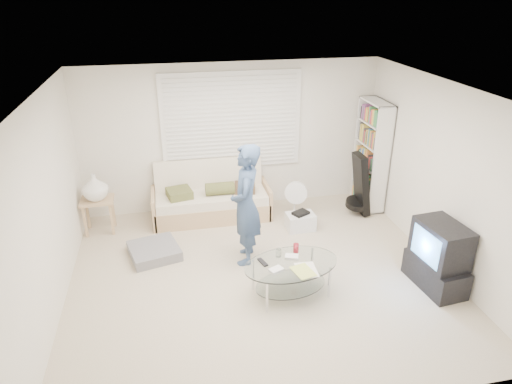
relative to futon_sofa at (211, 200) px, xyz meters
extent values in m
plane|color=tan|center=(0.43, -1.87, -0.31)|extent=(5.00, 5.00, 0.00)
cube|color=white|center=(0.43, 0.38, 0.94)|extent=(5.00, 0.02, 2.50)
cube|color=white|center=(0.43, -4.12, 0.94)|extent=(5.00, 0.02, 2.50)
cube|color=white|center=(-2.07, -1.87, 0.94)|extent=(0.02, 4.50, 2.50)
cube|color=white|center=(2.93, -1.87, 0.94)|extent=(0.02, 4.50, 2.50)
cube|color=white|center=(0.43, -1.87, 2.19)|extent=(5.00, 4.50, 0.02)
cube|color=white|center=(0.43, 0.35, 1.24)|extent=(2.32, 0.06, 1.62)
cube|color=black|center=(0.43, 0.33, 1.24)|extent=(2.20, 0.01, 1.50)
cube|color=silver|center=(0.43, 0.31, 1.24)|extent=(2.16, 0.04, 1.50)
cube|color=silver|center=(0.43, 0.33, 1.24)|extent=(2.32, 0.08, 1.62)
cube|color=tan|center=(0.00, -0.04, -0.16)|extent=(1.88, 0.75, 0.30)
cube|color=beige|center=(0.00, -0.06, 0.07)|extent=(1.81, 0.70, 0.15)
cube|color=beige|center=(0.00, 0.26, 0.35)|extent=(1.81, 0.21, 0.58)
cube|color=tan|center=(-0.94, -0.04, -0.05)|extent=(0.06, 0.75, 0.53)
cube|color=tan|center=(0.94, -0.04, -0.05)|extent=(0.06, 0.75, 0.53)
cube|color=brown|center=(-0.52, -0.09, 0.21)|extent=(0.45, 0.45, 0.13)
cylinder|color=brown|center=(0.14, -0.12, 0.24)|extent=(0.47, 0.21, 0.21)
cube|color=#402E20|center=(0.56, -0.06, 0.20)|extent=(0.39, 0.39, 0.11)
cube|color=slate|center=(-0.96, -1.06, -0.24)|extent=(0.81, 0.81, 0.15)
cube|color=tan|center=(-1.79, -0.15, 0.23)|extent=(0.50, 0.40, 0.04)
cube|color=tan|center=(-1.99, -0.30, -0.04)|extent=(0.04, 0.04, 0.54)
cube|color=tan|center=(-1.59, -0.30, -0.04)|extent=(0.04, 0.04, 0.54)
cube|color=tan|center=(-1.99, 0.00, -0.04)|extent=(0.04, 0.04, 0.54)
cube|color=tan|center=(-1.59, 0.00, -0.04)|extent=(0.04, 0.04, 0.54)
imported|color=white|center=(-1.79, -0.15, 0.46)|extent=(0.40, 0.40, 0.42)
cube|color=white|center=(2.76, -0.12, 0.63)|extent=(0.30, 0.79, 1.88)
cube|color=black|center=(2.48, -0.42, 0.24)|extent=(0.28, 0.38, 1.07)
cylinder|color=black|center=(2.44, -0.42, -0.11)|extent=(0.38, 0.39, 0.16)
cylinder|color=white|center=(1.38, -0.28, -0.30)|extent=(0.26, 0.26, 0.03)
cylinder|color=white|center=(1.38, -0.28, -0.13)|extent=(0.04, 0.04, 0.33)
cylinder|color=white|center=(1.38, -0.28, 0.14)|extent=(0.39, 0.26, 0.38)
cylinder|color=white|center=(1.38, -0.28, 0.14)|extent=(0.11, 0.09, 0.10)
cube|color=white|center=(1.35, -0.73, -0.18)|extent=(0.45, 0.33, 0.27)
cube|color=black|center=(1.35, -0.73, -0.02)|extent=(0.30, 0.27, 0.04)
cube|color=black|center=(2.63, -2.54, -0.13)|extent=(0.52, 0.87, 0.37)
cube|color=black|center=(2.63, -2.54, 0.32)|extent=(0.53, 0.73, 0.53)
cube|color=#68B6F3|center=(2.41, -2.56, 0.32)|extent=(0.07, 0.53, 0.41)
ellipsoid|color=silver|center=(0.74, -2.32, 0.13)|extent=(1.32, 0.95, 0.02)
ellipsoid|color=silver|center=(0.74, -2.32, -0.18)|extent=(1.01, 0.73, 0.01)
cylinder|color=silver|center=(0.36, -2.62, -0.10)|extent=(0.03, 0.03, 0.42)
cylinder|color=silver|center=(1.19, -2.49, -0.10)|extent=(0.03, 0.03, 0.42)
cylinder|color=silver|center=(0.29, -2.14, -0.10)|extent=(0.03, 0.03, 0.42)
cylinder|color=silver|center=(1.12, -2.01, -0.10)|extent=(0.03, 0.03, 0.42)
cube|color=white|center=(0.51, -2.44, 0.16)|extent=(0.20, 0.17, 0.04)
cube|color=white|center=(0.78, -2.20, 0.16)|extent=(0.19, 0.16, 0.04)
cylinder|color=silver|center=(0.62, -2.14, 0.19)|extent=(0.07, 0.07, 0.11)
cylinder|color=#C72E3E|center=(0.87, -2.07, 0.20)|extent=(0.07, 0.07, 0.12)
cube|color=black|center=(0.39, -2.24, 0.15)|extent=(0.11, 0.20, 0.02)
cube|color=white|center=(0.88, -2.50, 0.14)|extent=(0.26, 0.34, 0.01)
cube|color=#C0CF59|center=(0.83, -2.53, 0.15)|extent=(0.29, 0.34, 0.01)
imported|color=navy|center=(0.34, -1.42, 0.55)|extent=(0.55, 0.71, 1.73)
camera|label=1|loc=(-0.65, -6.90, 3.31)|focal=32.00mm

